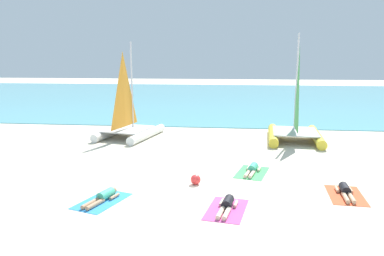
# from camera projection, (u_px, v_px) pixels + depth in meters

# --- Properties ---
(ground_plane) EXTENTS (120.00, 120.00, 0.00)m
(ground_plane) POSITION_uv_depth(u_px,v_px,m) (201.00, 133.00, 22.67)
(ground_plane) COLOR beige
(ocean_water) EXTENTS (120.00, 40.00, 0.05)m
(ocean_water) POSITION_uv_depth(u_px,v_px,m) (218.00, 97.00, 44.03)
(ocean_water) COLOR #5BB2C1
(ocean_water) RESTS_ON ground
(sailboat_white) EXTENTS (3.44, 4.60, 5.41)m
(sailboat_white) POSITION_uv_depth(u_px,v_px,m) (129.00, 124.00, 21.42)
(sailboat_white) COLOR white
(sailboat_white) RESTS_ON ground
(sailboat_yellow) EXTENTS (3.18, 4.66, 5.82)m
(sailboat_yellow) POSITION_uv_depth(u_px,v_px,m) (295.00, 125.00, 20.51)
(sailboat_yellow) COLOR yellow
(sailboat_yellow) RESTS_ON ground
(towel_leftmost) EXTENTS (1.63, 2.14, 0.01)m
(towel_leftmost) POSITION_uv_depth(u_px,v_px,m) (102.00, 201.00, 11.93)
(towel_leftmost) COLOR #338CD8
(towel_leftmost) RESTS_ON ground
(sunbather_leftmost) EXTENTS (0.84, 1.54, 0.30)m
(sunbather_leftmost) POSITION_uv_depth(u_px,v_px,m) (103.00, 197.00, 11.97)
(sunbather_leftmost) COLOR #3FB28C
(sunbather_leftmost) RESTS_ON towel_leftmost
(towel_center_left) EXTENTS (1.39, 2.05, 0.01)m
(towel_center_left) POSITION_uv_depth(u_px,v_px,m) (226.00, 209.00, 11.26)
(towel_center_left) COLOR #D84C99
(towel_center_left) RESTS_ON ground
(sunbather_center_left) EXTENTS (0.65, 1.57, 0.30)m
(sunbather_center_left) POSITION_uv_depth(u_px,v_px,m) (227.00, 205.00, 11.30)
(sunbather_center_left) COLOR black
(sunbather_center_left) RESTS_ON towel_center_left
(towel_center_right) EXTENTS (1.52, 2.11, 0.01)m
(towel_center_right) POSITION_uv_depth(u_px,v_px,m) (252.00, 173.00, 14.90)
(towel_center_right) COLOR #4CB266
(towel_center_right) RESTS_ON ground
(sunbather_center_right) EXTENTS (0.76, 1.56, 0.30)m
(sunbather_center_right) POSITION_uv_depth(u_px,v_px,m) (252.00, 169.00, 14.94)
(sunbather_center_right) COLOR #3FB28C
(sunbather_center_right) RESTS_ON towel_center_right
(towel_rightmost) EXTENTS (1.24, 1.98, 0.01)m
(towel_rightmost) POSITION_uv_depth(u_px,v_px,m) (346.00, 195.00, 12.44)
(towel_rightmost) COLOR #EA5933
(towel_rightmost) RESTS_ON ground
(sunbather_rightmost) EXTENTS (0.57, 1.57, 0.30)m
(sunbather_rightmost) POSITION_uv_depth(u_px,v_px,m) (346.00, 191.00, 12.48)
(sunbather_rightmost) COLOR black
(sunbather_rightmost) RESTS_ON towel_rightmost
(beach_ball) EXTENTS (0.37, 0.37, 0.37)m
(beach_ball) POSITION_uv_depth(u_px,v_px,m) (196.00, 180.00, 13.48)
(beach_ball) COLOR red
(beach_ball) RESTS_ON ground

